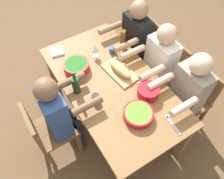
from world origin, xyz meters
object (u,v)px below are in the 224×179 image
object	(u,v)px
chair_near_left	(193,96)
napkin_stack	(57,52)
chair_near_center	(166,69)
serving_bowl_greens	(76,66)
diner_near_left	(186,92)
chair_near_right	(143,46)
serving_bowl_fruit	(148,91)
wine_bottle	(76,85)
beer_bottle	(123,39)
dining_table	(112,88)
chair_far_center	(46,131)
diner_far_center	(59,112)
diner_near_right	(133,39)
cutting_board	(120,72)
wine_glass	(95,49)
serving_bowl_salad	(138,114)
bread_loaf	(120,69)
diner_near_center	(157,63)
cup_far_center	(96,98)
cup_near_right	(113,50)

from	to	relation	value
chair_near_left	napkin_stack	world-z (taller)	chair_near_left
chair_near_center	serving_bowl_greens	distance (m)	1.11
diner_near_left	chair_near_right	world-z (taller)	diner_near_left
diner_near_left	serving_bowl_fruit	size ratio (longest dim) A/B	5.65
wine_bottle	beer_bottle	distance (m)	0.80
dining_table	chair_far_center	size ratio (longest dim) A/B	2.01
serving_bowl_fruit	wine_bottle	bearing A→B (deg)	54.81
serving_bowl_fruit	beer_bottle	world-z (taller)	beer_bottle
dining_table	serving_bowl_fruit	xyz separation A→B (m)	(-0.31, -0.22, 0.15)
chair_near_right	beer_bottle	bearing A→B (deg)	99.77
diner_far_center	serving_bowl_greens	world-z (taller)	diner_far_center
dining_table	chair_near_center	distance (m)	0.80
chair_far_center	serving_bowl_fruit	size ratio (longest dim) A/B	4.00
serving_bowl_greens	diner_near_right	bearing A→B (deg)	-82.63
diner_near_left	cutting_board	xyz separation A→B (m)	(0.55, 0.45, 0.05)
chair_near_right	chair_near_center	xyz separation A→B (m)	(-0.47, 0.00, 0.00)
wine_glass	serving_bowl_salad	bearing A→B (deg)	177.09
chair_far_center	beer_bottle	distance (m)	1.29
chair_near_left	napkin_stack	bearing A→B (deg)	42.53
bread_loaf	serving_bowl_fruit	bearing A→B (deg)	-168.48
diner_near_left	serving_bowl_salad	bearing A→B (deg)	88.87
wine_glass	chair_near_right	bearing A→B (deg)	-86.48
chair_near_right	diner_near_center	size ratio (longest dim) A/B	0.71
serving_bowl_greens	cup_far_center	distance (m)	0.46
diner_near_center	beer_bottle	distance (m)	0.48
diner_near_left	bread_loaf	world-z (taller)	diner_near_left
serving_bowl_salad	wine_glass	distance (m)	0.89
diner_near_center	chair_far_center	distance (m)	1.40
chair_near_left	cup_far_center	xyz separation A→B (m)	(0.38, 1.03, 0.30)
chair_near_left	diner_near_left	world-z (taller)	diner_near_left
serving_bowl_fruit	beer_bottle	size ratio (longest dim) A/B	0.96
wine_glass	dining_table	bearing A→B (deg)	173.88
cup_near_right	wine_bottle	bearing A→B (deg)	115.12
serving_bowl_salad	cup_far_center	distance (m)	0.44
chair_near_left	chair_near_center	xyz separation A→B (m)	(0.47, 0.00, 0.00)
serving_bowl_fruit	napkin_stack	xyz separation A→B (m)	(1.02, 0.52, -0.05)
serving_bowl_salad	serving_bowl_fruit	bearing A→B (deg)	-56.03
dining_table	chair_far_center	bearing A→B (deg)	90.00
wine_bottle	diner_far_center	bearing A→B (deg)	111.54
bread_loaf	beer_bottle	distance (m)	0.41
diner_far_center	diner_near_right	bearing A→B (deg)	-68.58
cup_far_center	napkin_stack	xyz separation A→B (m)	(0.80, 0.05, -0.03)
cup_near_right	serving_bowl_greens	bearing A→B (deg)	91.37
serving_bowl_fruit	diner_far_center	bearing A→B (deg)	69.49
diner_far_center	wine_glass	xyz separation A→B (m)	(0.42, -0.64, 0.16)
dining_table	serving_bowl_fruit	size ratio (longest dim) A/B	8.04
chair_near_left	chair_far_center	size ratio (longest dim) A/B	1.00
chair_near_center	serving_bowl_greens	world-z (taller)	chair_near_center
diner_near_left	wine_bottle	distance (m)	1.12
cutting_board	chair_near_left	bearing A→B (deg)	-130.58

